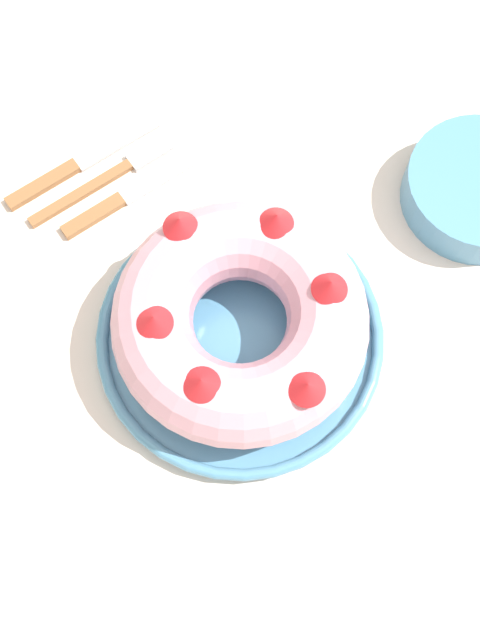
{
  "coord_description": "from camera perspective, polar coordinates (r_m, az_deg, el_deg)",
  "views": [
    {
      "loc": [
        0.19,
        -0.13,
        1.5
      ],
      "look_at": [
        -0.01,
        0.01,
        0.82
      ],
      "focal_mm": 42.0,
      "sensor_mm": 36.0,
      "label": 1
    }
  ],
  "objects": [
    {
      "name": "ground_plane",
      "position": [
        1.51,
        -0.26,
        -11.35
      ],
      "size": [
        8.0,
        8.0,
        0.0
      ],
      "primitive_type": "plane",
      "color": "brown"
    },
    {
      "name": "bundt_cake",
      "position": [
        0.72,
        0.0,
        0.03
      ],
      "size": [
        0.25,
        0.25,
        0.09
      ],
      "color": "#E09EAD",
      "rests_on": "serving_dish"
    },
    {
      "name": "side_bowl",
      "position": [
        0.86,
        17.69,
        9.47
      ],
      "size": [
        0.16,
        0.16,
        0.04
      ],
      "primitive_type": "cylinder",
      "color": "#518EB2",
      "rests_on": "dining_table"
    },
    {
      "name": "serving_knife",
      "position": [
        0.88,
        -12.5,
        11.36
      ],
      "size": [
        0.02,
        0.2,
        0.01
      ],
      "rotation": [
        0.0,
        0.0,
        -0.09
      ],
      "color": "#936038",
      "rests_on": "dining_table"
    },
    {
      "name": "cake_knife",
      "position": [
        0.85,
        -9.12,
        9.02
      ],
      "size": [
        0.02,
        0.17,
        0.01
      ],
      "rotation": [
        0.0,
        0.0,
        -0.07
      ],
      "color": "#936038",
      "rests_on": "dining_table"
    },
    {
      "name": "dining_table",
      "position": [
        0.85,
        -0.45,
        -4.42
      ],
      "size": [
        1.22,
        1.27,
        0.76
      ],
      "color": "beige",
      "rests_on": "ground_plane"
    },
    {
      "name": "fork",
      "position": [
        0.86,
        -9.78,
        10.81
      ],
      "size": [
        0.02,
        0.18,
        0.01
      ],
      "rotation": [
        0.0,
        0.0,
        -0.03
      ],
      "color": "#936038",
      "rests_on": "dining_table"
    },
    {
      "name": "serving_dish",
      "position": [
        0.76,
        0.0,
        -1.28
      ],
      "size": [
        0.29,
        0.29,
        0.02
      ],
      "color": "#518EB2",
      "rests_on": "dining_table"
    }
  ]
}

